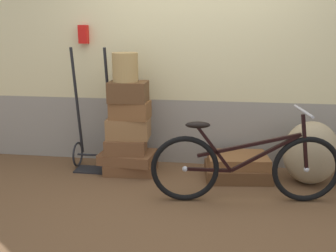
{
  "coord_description": "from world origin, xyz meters",
  "views": [
    {
      "loc": [
        0.29,
        -3.37,
        1.54
      ],
      "look_at": [
        -0.23,
        0.27,
        0.57
      ],
      "focal_mm": 39.8,
      "sensor_mm": 36.0,
      "label": 1
    }
  ],
  "objects_px": {
    "bicycle": "(245,166)",
    "suitcase_4": "(130,110)",
    "suitcase_5": "(128,92)",
    "suitcase_7": "(238,160)",
    "suitcase_0": "(131,166)",
    "suitcase_6": "(237,172)",
    "luggage_trolley": "(94,141)",
    "burlap_sack": "(311,153)",
    "suitcase_3": "(129,128)",
    "suitcase_2": "(126,146)",
    "wicker_basket": "(125,67)",
    "suitcase_1": "(128,157)"
  },
  "relations": [
    {
      "from": "suitcase_7",
      "to": "suitcase_4",
      "type": "bearing_deg",
      "value": 174.02
    },
    {
      "from": "suitcase_1",
      "to": "suitcase_3",
      "type": "bearing_deg",
      "value": 46.66
    },
    {
      "from": "suitcase_2",
      "to": "luggage_trolley",
      "type": "bearing_deg",
      "value": 160.7
    },
    {
      "from": "suitcase_6",
      "to": "suitcase_2",
      "type": "bearing_deg",
      "value": 174.25
    },
    {
      "from": "suitcase_6",
      "to": "bicycle",
      "type": "xyz_separation_m",
      "value": [
        0.04,
        -0.54,
        0.26
      ]
    },
    {
      "from": "suitcase_2",
      "to": "suitcase_3",
      "type": "distance_m",
      "value": 0.19
    },
    {
      "from": "suitcase_4",
      "to": "luggage_trolley",
      "type": "bearing_deg",
      "value": 172.75
    },
    {
      "from": "suitcase_4",
      "to": "suitcase_6",
      "type": "height_order",
      "value": "suitcase_4"
    },
    {
      "from": "suitcase_2",
      "to": "wicker_basket",
      "type": "distance_m",
      "value": 0.84
    },
    {
      "from": "suitcase_3",
      "to": "wicker_basket",
      "type": "height_order",
      "value": "wicker_basket"
    },
    {
      "from": "suitcase_0",
      "to": "burlap_sack",
      "type": "distance_m",
      "value": 1.89
    },
    {
      "from": "suitcase_6",
      "to": "luggage_trolley",
      "type": "bearing_deg",
      "value": 170.32
    },
    {
      "from": "suitcase_4",
      "to": "wicker_basket",
      "type": "bearing_deg",
      "value": -168.55
    },
    {
      "from": "luggage_trolley",
      "to": "bicycle",
      "type": "relative_size",
      "value": 0.79
    },
    {
      "from": "suitcase_5",
      "to": "bicycle",
      "type": "distance_m",
      "value": 1.43
    },
    {
      "from": "suitcase_5",
      "to": "suitcase_7",
      "type": "height_order",
      "value": "suitcase_5"
    },
    {
      "from": "suitcase_6",
      "to": "bicycle",
      "type": "relative_size",
      "value": 0.39
    },
    {
      "from": "suitcase_7",
      "to": "wicker_basket",
      "type": "xyz_separation_m",
      "value": [
        -1.18,
        -0.02,
        0.96
      ]
    },
    {
      "from": "suitcase_3",
      "to": "suitcase_4",
      "type": "xyz_separation_m",
      "value": [
        0.03,
        -0.01,
        0.2
      ]
    },
    {
      "from": "suitcase_7",
      "to": "wicker_basket",
      "type": "height_order",
      "value": "wicker_basket"
    },
    {
      "from": "luggage_trolley",
      "to": "bicycle",
      "type": "bearing_deg",
      "value": -20.81
    },
    {
      "from": "suitcase_7",
      "to": "burlap_sack",
      "type": "xyz_separation_m",
      "value": [
        0.72,
        -0.04,
        0.13
      ]
    },
    {
      "from": "suitcase_0",
      "to": "suitcase_3",
      "type": "bearing_deg",
      "value": -176.42
    },
    {
      "from": "suitcase_7",
      "to": "suitcase_3",
      "type": "bearing_deg",
      "value": 173.37
    },
    {
      "from": "suitcase_0",
      "to": "suitcase_7",
      "type": "bearing_deg",
      "value": -3.6
    },
    {
      "from": "suitcase_4",
      "to": "wicker_basket",
      "type": "height_order",
      "value": "wicker_basket"
    },
    {
      "from": "suitcase_2",
      "to": "bicycle",
      "type": "xyz_separation_m",
      "value": [
        1.23,
        -0.51,
        0.02
      ]
    },
    {
      "from": "suitcase_3",
      "to": "wicker_basket",
      "type": "relative_size",
      "value": 1.52
    },
    {
      "from": "suitcase_1",
      "to": "suitcase_0",
      "type": "bearing_deg",
      "value": 29.87
    },
    {
      "from": "suitcase_4",
      "to": "bicycle",
      "type": "xyz_separation_m",
      "value": [
        1.18,
        -0.54,
        -0.37
      ]
    },
    {
      "from": "suitcase_6",
      "to": "luggage_trolley",
      "type": "xyz_separation_m",
      "value": [
        -1.59,
        0.08,
        0.24
      ]
    },
    {
      "from": "burlap_sack",
      "to": "bicycle",
      "type": "bearing_deg",
      "value": -143.16
    },
    {
      "from": "bicycle",
      "to": "suitcase_4",
      "type": "bearing_deg",
      "value": 155.44
    },
    {
      "from": "suitcase_0",
      "to": "suitcase_3",
      "type": "xyz_separation_m",
      "value": [
        -0.02,
        -0.0,
        0.44
      ]
    },
    {
      "from": "suitcase_1",
      "to": "wicker_basket",
      "type": "bearing_deg",
      "value": -72.93
    },
    {
      "from": "suitcase_3",
      "to": "bicycle",
      "type": "height_order",
      "value": "bicycle"
    },
    {
      "from": "suitcase_6",
      "to": "luggage_trolley",
      "type": "relative_size",
      "value": 0.49
    },
    {
      "from": "suitcase_5",
      "to": "suitcase_6",
      "type": "height_order",
      "value": "suitcase_5"
    },
    {
      "from": "wicker_basket",
      "to": "luggage_trolley",
      "type": "bearing_deg",
      "value": 168.33
    },
    {
      "from": "suitcase_3",
      "to": "suitcase_2",
      "type": "bearing_deg",
      "value": -125.53
    },
    {
      "from": "suitcase_4",
      "to": "suitcase_7",
      "type": "distance_m",
      "value": 1.25
    },
    {
      "from": "suitcase_1",
      "to": "wicker_basket",
      "type": "distance_m",
      "value": 0.98
    },
    {
      "from": "suitcase_3",
      "to": "luggage_trolley",
      "type": "xyz_separation_m",
      "value": [
        -0.42,
        0.06,
        -0.19
      ]
    },
    {
      "from": "suitcase_7",
      "to": "luggage_trolley",
      "type": "height_order",
      "value": "luggage_trolley"
    },
    {
      "from": "suitcase_1",
      "to": "bicycle",
      "type": "relative_size",
      "value": 0.34
    },
    {
      "from": "bicycle",
      "to": "suitcase_7",
      "type": "bearing_deg",
      "value": 93.72
    },
    {
      "from": "suitcase_3",
      "to": "suitcase_4",
      "type": "relative_size",
      "value": 1.11
    },
    {
      "from": "suitcase_0",
      "to": "suitcase_6",
      "type": "relative_size",
      "value": 0.83
    },
    {
      "from": "luggage_trolley",
      "to": "burlap_sack",
      "type": "height_order",
      "value": "luggage_trolley"
    },
    {
      "from": "burlap_sack",
      "to": "luggage_trolley",
      "type": "bearing_deg",
      "value": 177.36
    }
  ]
}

